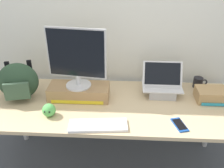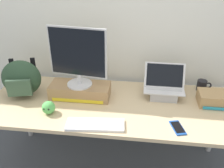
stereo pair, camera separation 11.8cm
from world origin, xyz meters
The scene contains 12 objects.
ground_plane centered at (0.00, 0.00, 0.00)m, with size 20.00×20.00×0.00m, color #474C56.
back_wall centered at (0.00, 0.49, 1.30)m, with size 7.00×0.10×2.60m, color silver.
desk centered at (0.00, 0.00, 0.65)m, with size 2.03×0.79×0.71m.
toner_box_yellow centered at (-0.28, 0.08, 0.77)m, with size 0.50×0.22×0.11m.
desktop_monitor centered at (-0.28, 0.08, 1.08)m, with size 0.47×0.21×0.49m.
open_laptop centered at (0.42, 0.17, 0.78)m, with size 0.34×0.22×0.27m.
external_keyboard centered at (-0.08, -0.30, 0.73)m, with size 0.42×0.18×0.02m.
messenger_backpack centered at (-0.77, 0.04, 0.87)m, with size 0.35×0.28×0.31m.
coffee_mug centered at (0.76, 0.31, 0.76)m, with size 0.13×0.08×0.10m.
cell_phone centered at (0.50, -0.26, 0.72)m, with size 0.11×0.17×0.01m.
plush_toy centered at (-0.46, -0.19, 0.76)m, with size 0.10×0.10×0.10m.
toner_box_cyan centered at (0.85, 0.10, 0.76)m, with size 0.32×0.18×0.10m.
Camera 2 is at (0.21, -1.67, 1.82)m, focal length 39.49 mm.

